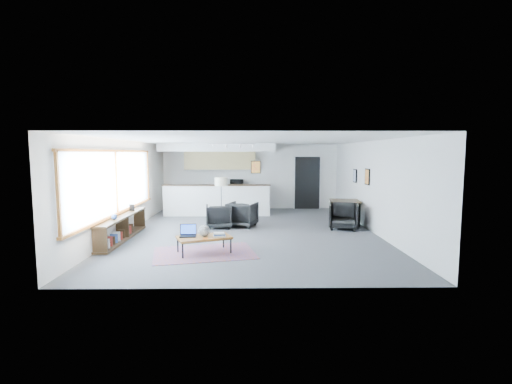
{
  "coord_description": "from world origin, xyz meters",
  "views": [
    {
      "loc": [
        0.03,
        -10.48,
        2.25
      ],
      "look_at": [
        0.18,
        0.4,
        1.1
      ],
      "focal_mm": 26.0,
      "sensor_mm": 36.0,
      "label": 1
    }
  ],
  "objects_px": {
    "armchair_left": "(219,215)",
    "armchair_right": "(242,213)",
    "ceramic_pot": "(204,231)",
    "dining_table": "(345,202)",
    "book_stack": "(219,235)",
    "dining_chair_near": "(343,217)",
    "laptop": "(188,233)",
    "dining_chair_far": "(342,213)",
    "floor_lamp": "(221,183)",
    "coffee_table": "(204,238)",
    "microwave": "(237,182)"
  },
  "relations": [
    {
      "from": "dining_table",
      "to": "dining_chair_far",
      "type": "height_order",
      "value": "dining_table"
    },
    {
      "from": "laptop",
      "to": "dining_table",
      "type": "bearing_deg",
      "value": 32.23
    },
    {
      "from": "armchair_right",
      "to": "book_stack",
      "type": "bearing_deg",
      "value": 100.42
    },
    {
      "from": "book_stack",
      "to": "microwave",
      "type": "xyz_separation_m",
      "value": [
        0.14,
        6.45,
        0.68
      ]
    },
    {
      "from": "armchair_left",
      "to": "armchair_right",
      "type": "relative_size",
      "value": 0.93
    },
    {
      "from": "dining_chair_near",
      "to": "floor_lamp",
      "type": "bearing_deg",
      "value": 174.01
    },
    {
      "from": "floor_lamp",
      "to": "dining_table",
      "type": "distance_m",
      "value": 4.02
    },
    {
      "from": "book_stack",
      "to": "dining_chair_near",
      "type": "bearing_deg",
      "value": 37.37
    },
    {
      "from": "dining_table",
      "to": "dining_chair_far",
      "type": "xyz_separation_m",
      "value": [
        0.0,
        0.36,
        -0.39
      ]
    },
    {
      "from": "coffee_table",
      "to": "floor_lamp",
      "type": "xyz_separation_m",
      "value": [
        0.08,
        3.91,
        0.91
      ]
    },
    {
      "from": "dining_chair_near",
      "to": "ceramic_pot",
      "type": "bearing_deg",
      "value": -132.24
    },
    {
      "from": "ceramic_pot",
      "to": "dining_table",
      "type": "bearing_deg",
      "value": 40.25
    },
    {
      "from": "laptop",
      "to": "ceramic_pot",
      "type": "distance_m",
      "value": 0.38
    },
    {
      "from": "coffee_table",
      "to": "dining_table",
      "type": "height_order",
      "value": "dining_table"
    },
    {
      "from": "armchair_left",
      "to": "microwave",
      "type": "height_order",
      "value": "microwave"
    },
    {
      "from": "armchair_right",
      "to": "coffee_table",
      "type": "bearing_deg",
      "value": 94.2
    },
    {
      "from": "laptop",
      "to": "dining_chair_far",
      "type": "xyz_separation_m",
      "value": [
        4.39,
        3.69,
        -0.16
      ]
    },
    {
      "from": "book_stack",
      "to": "armchair_left",
      "type": "bearing_deg",
      "value": 95.18
    },
    {
      "from": "laptop",
      "to": "dining_chair_near",
      "type": "relative_size",
      "value": 0.54
    },
    {
      "from": "armchair_right",
      "to": "armchair_left",
      "type": "bearing_deg",
      "value": 34.56
    },
    {
      "from": "armchair_left",
      "to": "dining_table",
      "type": "relative_size",
      "value": 0.76
    },
    {
      "from": "dining_chair_near",
      "to": "microwave",
      "type": "distance_m",
      "value": 5.1
    },
    {
      "from": "book_stack",
      "to": "dining_table",
      "type": "relative_size",
      "value": 0.3
    },
    {
      "from": "armchair_left",
      "to": "floor_lamp",
      "type": "relative_size",
      "value": 0.53
    },
    {
      "from": "laptop",
      "to": "armchair_left",
      "type": "bearing_deg",
      "value": 75.79
    },
    {
      "from": "ceramic_pot",
      "to": "armchair_left",
      "type": "xyz_separation_m",
      "value": [
        0.08,
        2.85,
        -0.13
      ]
    },
    {
      "from": "armchair_left",
      "to": "armchair_right",
      "type": "distance_m",
      "value": 0.73
    },
    {
      "from": "laptop",
      "to": "microwave",
      "type": "height_order",
      "value": "microwave"
    },
    {
      "from": "dining_table",
      "to": "dining_chair_far",
      "type": "bearing_deg",
      "value": 90.0
    },
    {
      "from": "floor_lamp",
      "to": "dining_chair_far",
      "type": "xyz_separation_m",
      "value": [
        3.95,
        -0.15,
        -0.96
      ]
    },
    {
      "from": "floor_lamp",
      "to": "dining_chair_far",
      "type": "distance_m",
      "value": 4.07
    },
    {
      "from": "laptop",
      "to": "ceramic_pot",
      "type": "bearing_deg",
      "value": -15.24
    },
    {
      "from": "book_stack",
      "to": "dining_chair_near",
      "type": "relative_size",
      "value": 0.43
    },
    {
      "from": "armchair_left",
      "to": "dining_chair_far",
      "type": "distance_m",
      "value": 4.05
    },
    {
      "from": "dining_chair_near",
      "to": "dining_chair_far",
      "type": "bearing_deg",
      "value": 91.17
    },
    {
      "from": "coffee_table",
      "to": "armchair_left",
      "type": "bearing_deg",
      "value": 66.3
    },
    {
      "from": "ceramic_pot",
      "to": "book_stack",
      "type": "relative_size",
      "value": 0.84
    },
    {
      "from": "laptop",
      "to": "dining_chair_far",
      "type": "distance_m",
      "value": 5.74
    },
    {
      "from": "armchair_left",
      "to": "coffee_table",
      "type": "bearing_deg",
      "value": 81.86
    },
    {
      "from": "dining_chair_near",
      "to": "laptop",
      "type": "bearing_deg",
      "value": -135.39
    },
    {
      "from": "floor_lamp",
      "to": "dining_table",
      "type": "bearing_deg",
      "value": -7.3
    },
    {
      "from": "armchair_left",
      "to": "dining_chair_near",
      "type": "relative_size",
      "value": 1.08
    },
    {
      "from": "dining_chair_far",
      "to": "book_stack",
      "type": "bearing_deg",
      "value": 55.16
    },
    {
      "from": "laptop",
      "to": "floor_lamp",
      "type": "relative_size",
      "value": 0.27
    },
    {
      "from": "laptop",
      "to": "dining_chair_far",
      "type": "bearing_deg",
      "value": 35.06
    },
    {
      "from": "ceramic_pot",
      "to": "dining_table",
      "type": "height_order",
      "value": "dining_table"
    },
    {
      "from": "dining_table",
      "to": "dining_chair_far",
      "type": "relative_size",
      "value": 1.68
    },
    {
      "from": "laptop",
      "to": "dining_chair_far",
      "type": "relative_size",
      "value": 0.64
    },
    {
      "from": "laptop",
      "to": "dining_chair_near",
      "type": "distance_m",
      "value": 4.89
    },
    {
      "from": "microwave",
      "to": "dining_chair_far",
      "type": "bearing_deg",
      "value": -36.83
    }
  ]
}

